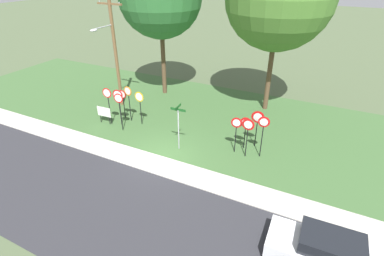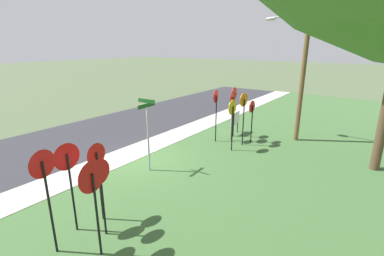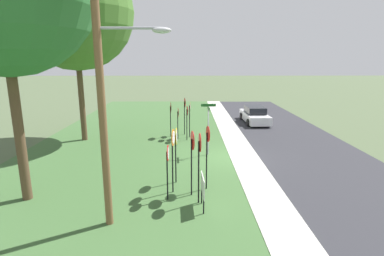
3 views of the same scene
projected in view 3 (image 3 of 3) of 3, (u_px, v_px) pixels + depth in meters
ground_plane at (230, 158)px, 16.66m from camera, size 160.00×160.00×0.00m
road_asphalt at (316, 158)px, 16.70m from camera, size 44.00×6.40×0.01m
sidewalk_strip at (244, 157)px, 16.66m from camera, size 44.00×1.60×0.06m
grass_median at (121, 158)px, 16.59m from camera, size 44.00×12.00×0.04m
stop_sign_near_left at (207, 144)px, 12.23m from camera, size 0.64×0.13×2.69m
stop_sign_near_right at (199, 153)px, 10.98m from camera, size 0.69×0.11×2.71m
stop_sign_far_left at (168, 161)px, 11.35m from camera, size 0.61×0.10×2.18m
stop_sign_far_center at (173, 147)px, 11.92m from camera, size 0.66×0.12×2.64m
stop_sign_far_right at (176, 143)px, 12.91m from camera, size 0.71×0.10×2.45m
stop_sign_center_tall at (192, 149)px, 11.66m from camera, size 0.73×0.15×2.63m
yield_sign_near_left at (178, 116)px, 20.20m from camera, size 0.68×0.12×2.14m
yield_sign_near_right at (187, 115)px, 19.81m from camera, size 0.65×0.13×2.32m
yield_sign_far_left at (185, 107)px, 21.21m from camera, size 0.66×0.14×2.65m
yield_sign_far_right at (171, 111)px, 20.68m from camera, size 0.77×0.13×2.43m
yield_sign_center at (190, 111)px, 20.49m from camera, size 0.72×0.10×2.50m
street_name_post at (208, 125)px, 16.72m from camera, size 0.96×0.82×2.91m
utility_pole at (105, 82)px, 8.96m from camera, size 2.10×2.27×8.59m
notice_board at (203, 187)px, 10.81m from camera, size 1.10×0.09×1.25m
oak_tree_right at (74, 11)px, 18.41m from camera, size 7.24×7.24×11.79m
parked_sedan_distant at (255, 115)px, 25.63m from camera, size 4.58×2.00×1.39m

